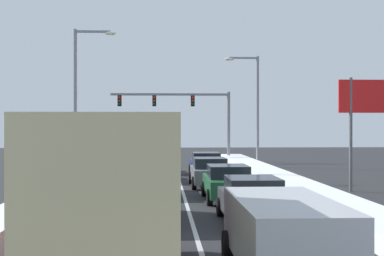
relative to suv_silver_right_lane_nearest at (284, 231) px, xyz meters
name	(u,v)px	position (x,y,z in m)	size (l,w,h in m)	color
ground_plane	(187,205)	(-1.52, 11.37, -1.02)	(123.41, 123.41, 0.00)	#28282B
lane_stripe_between_right_lane_and_center_lane	(183,192)	(-1.52, 16.12, -1.01)	(0.14, 52.21, 0.01)	silver
snow_bank_right_shoulder	(292,186)	(3.78, 16.12, -0.74)	(2.00, 52.21, 0.54)	white
snow_bank_left_shoulder	(71,185)	(-6.82, 16.12, -0.64)	(1.32, 52.21, 0.75)	white
suv_silver_right_lane_nearest	(284,231)	(0.00, 0.00, 0.00)	(2.16, 4.90, 1.67)	#B7BABF
sedan_charcoal_right_lane_second	(252,200)	(0.42, 6.98, -0.25)	(2.00, 4.50, 1.51)	#38383D
sedan_green_right_lane_third	(228,183)	(0.27, 12.80, -0.25)	(2.00, 4.50, 1.51)	#1E5633
sedan_gray_right_lane_fourth	(210,172)	(-0.04, 18.55, -0.25)	(2.00, 4.50, 1.51)	slate
sedan_navy_right_lane_fifth	(206,164)	(0.22, 24.56, -0.25)	(2.00, 4.50, 1.51)	navy
box_truck_center_lane_nearest	(114,192)	(-3.41, -0.51, 0.88)	(2.53, 7.20, 3.36)	maroon
suv_black_center_lane_second	(133,190)	(-3.47, 7.89, 0.00)	(2.16, 4.90, 1.67)	black
sedan_tan_center_lane_third	(149,178)	(-3.10, 15.00, -0.25)	(2.00, 4.50, 1.51)	#937F60
sedan_white_center_lane_fourth	(147,167)	(-3.36, 21.96, -0.25)	(2.00, 4.50, 1.51)	silver
sedan_red_center_lane_fifth	(152,161)	(-3.18, 27.58, -0.25)	(2.00, 4.50, 1.51)	maroon
traffic_light_gantry	(187,108)	(-0.34, 39.84, 3.71)	(10.60, 0.47, 6.20)	slate
street_lamp_right_mid	(253,101)	(4.47, 32.73, 4.07)	(2.66, 0.36, 8.53)	gray
street_lamp_left_mid	(80,90)	(-7.61, 24.96, 4.42)	(2.66, 0.36, 9.22)	gray
roadside_sign_right	(371,108)	(7.59, 15.92, 3.00)	(3.20, 0.16, 5.50)	#59595B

